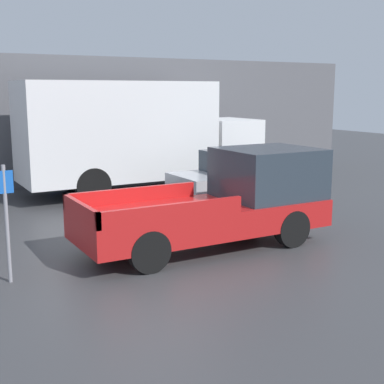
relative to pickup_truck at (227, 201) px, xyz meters
The scene contains 7 objects.
ground_plane 2.28m from the pickup_truck, behind, with size 60.00×60.00×0.00m, color #3D3D3F.
building_wall 9.58m from the pickup_truck, 102.40° to the left, with size 28.00×0.15×4.61m.
pickup_truck is the anchor object (origin of this frame).
car 4.41m from the pickup_truck, 50.46° to the left, with size 4.28×1.90×1.62m.
delivery_truck 6.87m from the pickup_truck, 83.85° to the left, with size 8.27×2.49×3.68m.
parking_sign 4.74m from the pickup_truck, behind, with size 0.30×0.07×2.13m.
newspaper_box 9.05m from the pickup_truck, 98.39° to the left, with size 0.45×0.40×1.15m.
Camera 1 is at (-4.34, -9.39, 3.39)m, focal length 50.00 mm.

